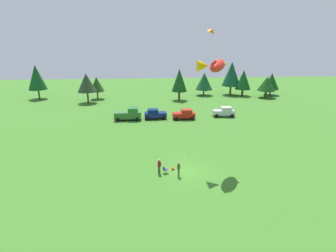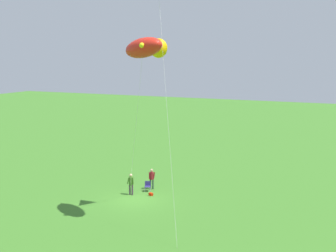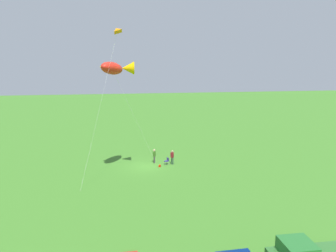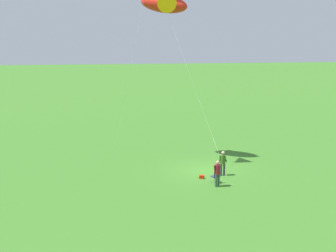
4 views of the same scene
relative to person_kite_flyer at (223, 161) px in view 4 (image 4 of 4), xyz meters
name	(u,v)px [view 4 (image 4 of 4)]	position (x,y,z in m)	size (l,w,h in m)	color
ground_plane	(205,171)	(1.03, 1.02, -1.02)	(160.00, 160.00, 0.00)	#3B7524
person_kite_flyer	(223,161)	(0.00, 0.00, 0.00)	(0.37, 0.58, 1.74)	#473644
folding_chair	(216,176)	(-1.46, 0.75, -0.53)	(0.62, 0.62, 0.82)	navy
person_spectator	(217,171)	(-2.11, 0.81, 0.00)	(0.47, 0.53, 1.74)	#35533D
backpack_on_grass	(202,177)	(-0.48, 1.54, -0.91)	(0.32, 0.22, 0.22)	red
kite_large_fish	(164,4)	(4.27, 3.64, 10.60)	(6.44, 5.94, 12.48)	red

